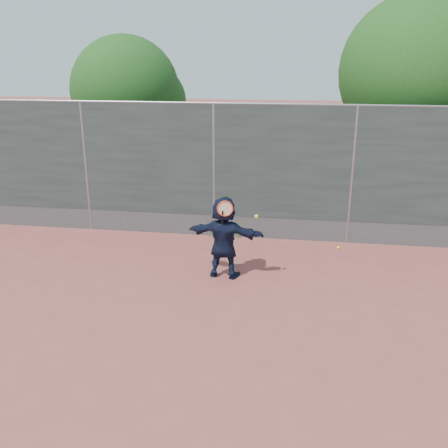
# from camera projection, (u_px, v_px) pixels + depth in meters

# --- Properties ---
(ground) EXTENTS (80.00, 80.00, 0.00)m
(ground) POSITION_uv_depth(u_px,v_px,m) (179.00, 307.00, 8.30)
(ground) COLOR #9E4C42
(ground) RESTS_ON ground
(player) EXTENTS (1.49, 0.63, 1.56)m
(player) POSITION_uv_depth(u_px,v_px,m) (224.00, 237.00, 9.22)
(player) COLOR #121932
(player) RESTS_ON ground
(ball_ground) EXTENTS (0.07, 0.07, 0.07)m
(ball_ground) POSITION_uv_depth(u_px,v_px,m) (338.00, 248.00, 10.75)
(ball_ground) COLOR #FBFA37
(ball_ground) RESTS_ON ground
(fence) EXTENTS (20.00, 0.06, 3.03)m
(fence) POSITION_uv_depth(u_px,v_px,m) (214.00, 169.00, 11.06)
(fence) COLOR #38423D
(fence) RESTS_ON ground
(swing_action) EXTENTS (0.74, 0.13, 0.51)m
(swing_action) POSITION_uv_depth(u_px,v_px,m) (228.00, 210.00, 8.83)
(swing_action) COLOR red
(swing_action) RESTS_ON ground
(tree_right) EXTENTS (3.78, 3.60, 5.39)m
(tree_right) POSITION_uv_depth(u_px,v_px,m) (423.00, 76.00, 11.89)
(tree_right) COLOR #382314
(tree_right) RESTS_ON ground
(tree_left) EXTENTS (3.15, 3.00, 4.53)m
(tree_left) POSITION_uv_depth(u_px,v_px,m) (131.00, 94.00, 13.89)
(tree_left) COLOR #382314
(tree_left) RESTS_ON ground
(weed_clump) EXTENTS (0.68, 0.07, 0.30)m
(weed_clump) POSITION_uv_depth(u_px,v_px,m) (226.00, 232.00, 11.38)
(weed_clump) COLOR #387226
(weed_clump) RESTS_ON ground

